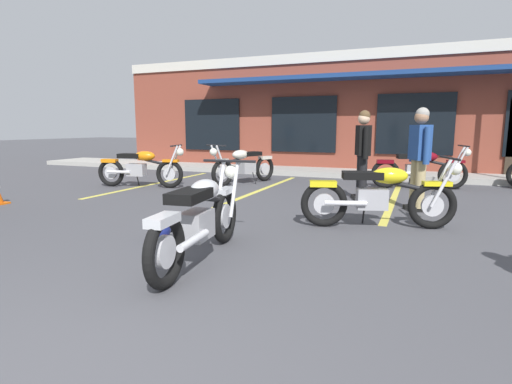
# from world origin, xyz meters

# --- Properties ---
(ground_plane) EXTENTS (80.00, 80.00, 0.00)m
(ground_plane) POSITION_xyz_m (0.00, 3.50, 0.00)
(ground_plane) COLOR #47474C
(sidewalk_kerb) EXTENTS (22.00, 1.80, 0.14)m
(sidewalk_kerb) POSITION_xyz_m (0.00, 10.76, 0.07)
(sidewalk_kerb) COLOR #A8A59E
(sidewalk_kerb) RESTS_ON ground_plane
(brick_storefront_building) EXTENTS (16.06, 7.05, 3.58)m
(brick_storefront_building) POSITION_xyz_m (0.00, 14.37, 1.79)
(brick_storefront_building) COLOR brown
(brick_storefront_building) RESTS_ON ground_plane
(painted_stall_lines) EXTENTS (8.43, 4.80, 0.01)m
(painted_stall_lines) POSITION_xyz_m (0.00, 7.16, 0.00)
(painted_stall_lines) COLOR #DBCC4C
(painted_stall_lines) RESTS_ON ground_plane
(motorcycle_foreground_classic) EXTENTS (0.68, 2.11, 0.98)m
(motorcycle_foreground_classic) POSITION_xyz_m (-0.21, 2.53, 0.46)
(motorcycle_foreground_classic) COLOR black
(motorcycle_foreground_classic) RESTS_ON ground_plane
(motorcycle_red_sportbike) EXTENTS (2.07, 0.89, 0.98)m
(motorcycle_red_sportbike) POSITION_xyz_m (1.83, 8.70, 0.46)
(motorcycle_red_sportbike) COLOR black
(motorcycle_red_sportbike) RESTS_ON ground_plane
(motorcycle_silver_naked) EXTENTS (1.07, 2.01, 0.98)m
(motorcycle_silver_naked) POSITION_xyz_m (-2.13, 7.92, 0.46)
(motorcycle_silver_naked) COLOR black
(motorcycle_silver_naked) RESTS_ON ground_plane
(motorcycle_blue_standard) EXTENTS (2.09, 0.84, 0.98)m
(motorcycle_blue_standard) POSITION_xyz_m (-4.09, 6.52, 0.46)
(motorcycle_blue_standard) COLOR black
(motorcycle_blue_standard) RESTS_ON ground_plane
(motorcycle_orange_scrambler) EXTENTS (2.05, 0.96, 0.98)m
(motorcycle_orange_scrambler) POSITION_xyz_m (1.34, 4.65, 0.46)
(motorcycle_orange_scrambler) COLOR black
(motorcycle_orange_scrambler) RESTS_ON ground_plane
(person_by_back_row) EXTENTS (0.37, 0.60, 1.68)m
(person_by_back_row) POSITION_xyz_m (0.81, 6.81, 0.95)
(person_by_back_row) COLOR black
(person_by_back_row) RESTS_ON ground_plane
(person_near_building) EXTENTS (0.39, 0.59, 1.68)m
(person_near_building) POSITION_xyz_m (1.80, 6.09, 0.95)
(person_near_building) COLOR black
(person_near_building) RESTS_ON ground_plane
(helmet_on_pavement) EXTENTS (0.26, 0.26, 0.26)m
(helmet_on_pavement) POSITION_xyz_m (-1.06, 3.01, 0.13)
(helmet_on_pavement) COLOR navy
(helmet_on_pavement) RESTS_ON ground_plane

